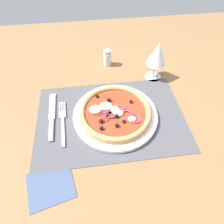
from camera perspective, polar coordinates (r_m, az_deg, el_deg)
ground_plane at (r=65.20cm, az=-0.40°, el=-2.25°), size 190.00×140.00×2.40cm
placemat at (r=64.09cm, az=-0.41°, el=-1.49°), size 48.38×32.89×0.40cm
plate at (r=63.68cm, az=0.94°, el=-0.70°), size 27.55×27.55×1.34cm
pizza at (r=62.28cm, az=0.88°, el=0.29°), size 23.37×23.37×2.69cm
fork at (r=64.78cm, az=-14.35°, el=-2.35°), size 2.54×18.06×0.44cm
knife at (r=67.10cm, az=-17.32°, el=-0.83°), size 2.35×20.04×0.62cm
wine_glass at (r=74.26cm, az=13.26°, el=16.25°), size 7.20×7.20×14.90cm
napkin at (r=55.63cm, az=-17.66°, el=-19.90°), size 13.70×12.84×0.36cm
pepper_shaker at (r=83.16cm, az=-1.39°, el=15.69°), size 3.20×3.20×6.70cm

